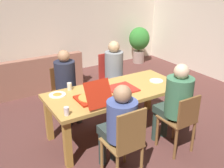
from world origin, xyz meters
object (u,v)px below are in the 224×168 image
chair_1 (181,121)px  person_2 (66,80)px  chair_3 (111,76)px  plate_0 (156,81)px  person_0 (119,123)px  person_1 (176,100)px  chair_2 (64,89)px  dining_table (116,96)px  chair_0 (126,142)px  plate_1 (57,95)px  couch (36,76)px  pizza_box_1 (91,98)px  person_3 (116,69)px  drinking_glass_0 (70,86)px  drinking_glass_1 (67,111)px  potted_plant (139,41)px  pizza_box_0 (122,89)px

chair_1 → person_2: size_ratio=0.72×
chair_3 → plate_0: 1.02m
person_0 → person_1: (0.94, 0.06, 0.03)m
chair_2 → dining_table: bearing=-64.2°
chair_1 → chair_0: bearing=-175.3°
chair_3 → plate_1: chair_3 is taller
dining_table → couch: (-0.53, 2.39, -0.36)m
plate_1 → person_2: bearing=56.4°
chair_3 → pizza_box_1: 1.46m
chair_0 → pizza_box_1: pizza_box_1 is taller
person_3 → pizza_box_1: (-0.96, -0.92, 0.05)m
person_0 → person_2: bearing=90.0°
person_1 → chair_3: size_ratio=1.30×
chair_0 → drinking_glass_0: bearing=95.6°
person_0 → drinking_glass_1: bearing=134.5°
dining_table → pizza_box_1: (-0.47, -0.14, 0.14)m
chair_3 → person_3: size_ratio=0.79×
couch → potted_plant: (3.02, 0.32, 0.35)m
chair_3 → chair_2: bearing=-179.5°
chair_1 → plate_0: bearing=72.9°
pizza_box_1 → plate_0: (1.21, 0.10, -0.04)m
chair_2 → drinking_glass_0: size_ratio=7.97×
chair_1 → person_0: bearing=175.8°
drinking_glass_1 → couch: 2.79m
pizza_box_1 → couch: pizza_box_1 is taller
potted_plant → plate_1: bearing=-143.3°
person_0 → plate_0: size_ratio=5.64×
dining_table → chair_2: 1.03m
dining_table → drinking_glass_0: 0.69m
person_2 → chair_3: size_ratio=1.24×
chair_0 → potted_plant: (2.93, 3.65, 0.08)m
plate_0 → drinking_glass_1: size_ratio=2.01×
person_3 → potted_plant: (1.99, 1.94, -0.11)m
chair_3 → pizza_box_1: pizza_box_1 is taller
person_2 → couch: size_ratio=0.64×
chair_1 → person_3: (0.00, 1.63, 0.24)m
person_0 → potted_plant: size_ratio=1.19×
drinking_glass_1 → person_1: bearing=-16.1°
drinking_glass_0 → person_3: bearing=21.4°
potted_plant → person_3: bearing=-135.8°
pizza_box_0 → person_0: bearing=-125.5°
dining_table → chair_0: size_ratio=2.11×
person_0 → drinking_glass_0: bearing=96.3°
person_1 → pizza_box_1: size_ratio=2.44×
chair_1 → person_1: 0.29m
couch → chair_0: bearing=-88.5°
person_1 → pizza_box_0: bearing=119.4°
chair_2 → plate_0: size_ratio=4.11×
chair_3 → person_3: person_3 is taller
person_2 → plate_0: (1.19, -0.84, 0.02)m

